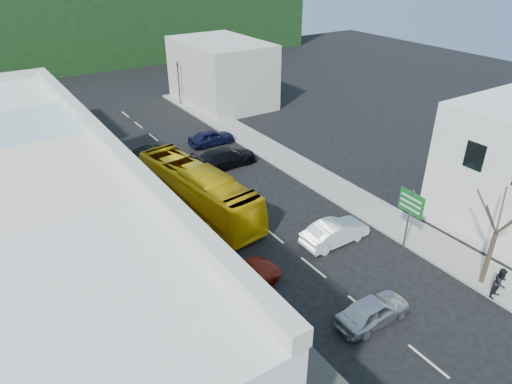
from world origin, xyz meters
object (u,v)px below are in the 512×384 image
Objects in this scene: car_red at (241,275)px; pedestrian_left at (186,267)px; car_silver at (373,310)px; pedestrian_right at (500,284)px; street_tree at (496,233)px; bus at (197,191)px; traffic_signal at (179,84)px; direction_sign at (408,221)px; car_white at (335,233)px.

pedestrian_left reaches higher than car_red.
car_red is at bearing 34.65° from car_silver.
car_silver is 2.59× the size of pedestrian_left.
street_tree is (0.46, 1.14, 2.31)m from pedestrian_right.
bus is 2.37× the size of traffic_signal.
direction_sign is at bearing 101.79° from street_tree.
car_white is 4.35m from direction_sign.
traffic_signal reaches higher than car_white.
car_white is 9.25m from pedestrian_right.
pedestrian_left is at bearing 51.49° from car_red.
car_silver is at bearing 153.24° from car_white.
car_white is at bearing 118.86° from street_tree.
car_silver is 1.00× the size of car_white.
car_silver is 37.47m from traffic_signal.
direction_sign is 0.81× the size of traffic_signal.
street_tree reaches higher than pedestrian_right.
direction_sign reaches higher than car_white.
car_white is 0.66× the size of street_tree.
street_tree reaches higher than car_white.
pedestrian_right is at bearing 96.88° from traffic_signal.
car_red is 0.69× the size of street_tree.
pedestrian_right is at bearing -157.44° from car_white.
traffic_signal is at bearing 61.01° from bus.
street_tree is 38.07m from traffic_signal.
car_red is 13.39m from pedestrian_right.
direction_sign reaches higher than pedestrian_left.
pedestrian_left is 0.43× the size of direction_sign.
street_tree reaches higher than pedestrian_left.
direction_sign is (6.13, 3.33, 1.28)m from car_silver.
car_silver is at bearing -149.22° from direction_sign.
pedestrian_right is 0.26× the size of street_tree.
car_silver is (2.28, -14.16, -0.85)m from bus.
car_silver and car_red have the same top height.
pedestrian_right is at bearing -128.02° from pedestrian_left.
car_silver is 9.95m from pedestrian_left.
pedestrian_left is (-6.27, 7.72, 0.30)m from car_silver.
bus is 18.82m from pedestrian_right.
traffic_signal reaches higher than car_silver.
car_white is (5.30, -8.06, -0.85)m from bus.
car_white is at bearing 111.08° from pedestrian_right.
car_red is 3.04m from pedestrian_left.
street_tree is at bearing -120.75° from car_red.
car_silver is 7.66m from street_tree.
direction_sign is at bearing -101.86° from car_red.
pedestrian_left is 16.27m from street_tree.
traffic_signal reaches higher than pedestrian_right.
street_tree reaches higher than car_red.
bus is at bearing 121.25° from street_tree.
pedestrian_right is 0.35× the size of traffic_signal.
pedestrian_left is 1.00× the size of pedestrian_right.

